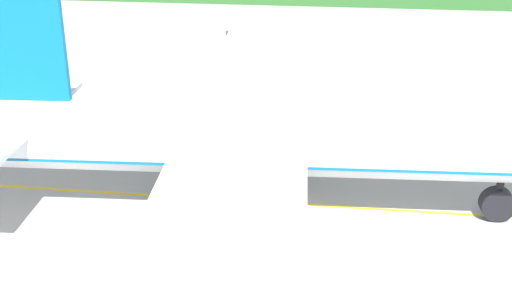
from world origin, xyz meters
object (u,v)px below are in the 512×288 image
Objects in this scene: airliner_foreground at (260,141)px; ground_crew_wingwalker_starboard at (215,197)px; ground_crew_wingwalker_port at (219,150)px; service_truck_baggage_loader at (243,40)px.

ground_crew_wingwalker_starboard is (-3.78, 0.16, -5.24)m from airliner_foreground.
airliner_foreground is 55.37× the size of ground_crew_wingwalker_port.
ground_crew_wingwalker_starboard is at bearing -81.60° from ground_crew_wingwalker_port.
ground_crew_wingwalker_port is 1.03× the size of ground_crew_wingwalker_starboard.
airliner_foreground is 52.38m from service_truck_baggage_loader.
service_truck_baggage_loader is (-3.86, 41.82, 0.48)m from ground_crew_wingwalker_port.
service_truck_baggage_loader reaches higher than ground_crew_wingwalker_starboard.
ground_crew_wingwalker_port is at bearing 118.41° from airliner_foreground.
ground_crew_wingwalker_port is 0.30× the size of service_truck_baggage_loader.
service_truck_baggage_loader reaches higher than ground_crew_wingwalker_port.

